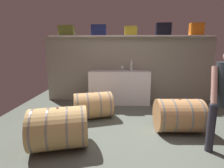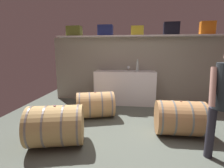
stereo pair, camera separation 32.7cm
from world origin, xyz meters
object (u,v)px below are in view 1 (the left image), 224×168
toolcase_yellow (131,31)px  wine_barrel_far (178,115)px  wine_barrel_near (93,105)px  toolcase_navy (99,30)px  toolcase_orange (196,29)px  toolcase_black (163,29)px  work_cabinet (119,87)px  wine_bottle_clear (131,66)px  wine_glass (122,67)px  toolcase_olive (66,31)px  wine_barrel_flank (59,128)px

toolcase_yellow → wine_barrel_far: 2.76m
wine_barrel_near → wine_barrel_far: bearing=-36.8°
toolcase_navy → toolcase_orange: 2.77m
toolcase_yellow → toolcase_black: (0.92, 0.00, 0.05)m
toolcase_yellow → work_cabinet: 1.64m
toolcase_yellow → wine_bottle_clear: 0.99m
toolcase_orange → wine_glass: toolcase_orange is taller
toolcase_black → toolcase_orange: bearing=3.4°
wine_bottle_clear → toolcase_olive: bearing=174.0°
wine_glass → wine_barrel_flank: (-1.08, -2.51, -0.72)m
wine_barrel_near → wine_barrel_flank: (-0.38, -1.24, 0.03)m
toolcase_yellow → toolcase_black: 0.92m
toolcase_olive → wine_barrel_near: (0.90, -1.36, -1.79)m
work_cabinet → toolcase_yellow: bearing=31.0°
wine_barrel_near → toolcase_olive: bearing=107.2°
wine_glass → toolcase_black: bearing=4.4°
toolcase_olive → toolcase_orange: bearing=3.8°
wine_glass → wine_bottle_clear: bearing=-23.0°
toolcase_yellow → work_cabinet: (-0.32, -0.19, -1.60)m
toolcase_orange → wine_bottle_clear: (-1.84, -0.20, -1.01)m
toolcase_navy → wine_glass: 1.25m
toolcase_black → toolcase_olive: bearing=-176.6°
toolcase_orange → wine_bottle_clear: bearing=-169.3°
wine_glass → toolcase_orange: bearing=2.5°
wine_bottle_clear → wine_glass: 0.28m
toolcase_orange → work_cabinet: bearing=-170.4°
toolcase_black → work_cabinet: (-1.24, -0.19, -1.64)m
work_cabinet → wine_barrel_far: (1.08, -1.80, -0.16)m
toolcase_orange → wine_barrel_flank: 4.47m
toolcase_navy → toolcase_black: bearing=0.4°
wine_glass → wine_barrel_flank: size_ratio=0.14×
toolcase_olive → wine_barrel_near: toolcase_olive is taller
toolcase_navy → wine_barrel_flank: 3.16m
toolcase_orange → wine_glass: size_ratio=2.65×
work_cabinet → toolcase_orange: bearing=5.1°
work_cabinet → wine_barrel_flank: bearing=-112.5°
toolcase_black → work_cabinet: 2.07m
toolcase_yellow → wine_barrel_near: 2.42m
toolcase_black → wine_barrel_near: (-1.86, -1.36, -1.82)m
toolcase_navy → work_cabinet: bearing=-17.7°
toolcase_olive → toolcase_black: (2.77, 0.00, 0.03)m
toolcase_yellow → toolcase_orange: size_ratio=0.94×
toolcase_navy → wine_glass: (0.68, -0.09, -1.05)m
toolcase_navy → wine_glass: size_ratio=3.03×
toolcase_orange → wine_barrel_flank: bearing=-136.2°
wine_bottle_clear → wine_barrel_near: bearing=-129.8°
toolcase_yellow → wine_glass: (-0.23, -0.09, -1.03)m
toolcase_olive → wine_barrel_near: bearing=-52.5°
work_cabinet → wine_glass: wine_glass is taller
wine_glass → wine_barrel_near: wine_glass is taller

